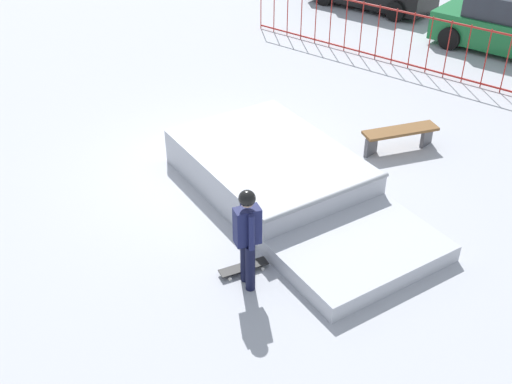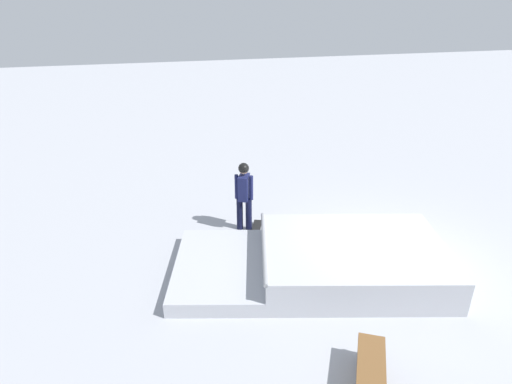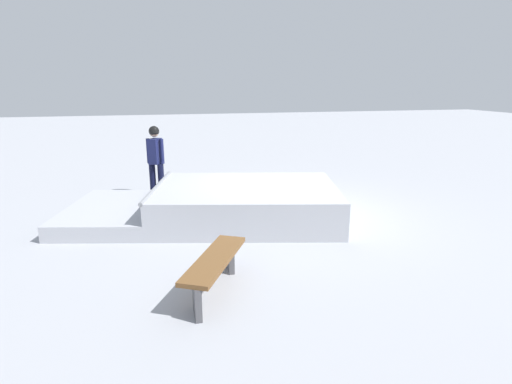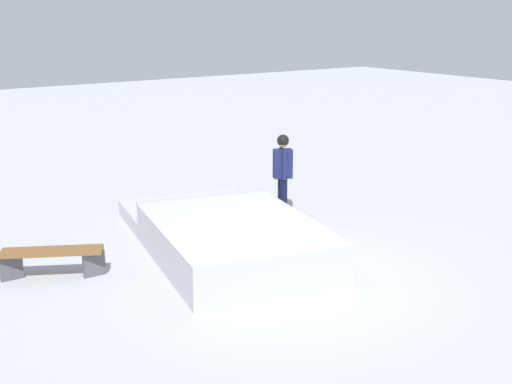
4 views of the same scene
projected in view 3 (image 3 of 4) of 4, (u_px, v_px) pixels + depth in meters
The scene contains 5 objects.
ground_plane at pixel (288, 212), 8.97m from camera, with size 60.00×60.00×0.00m, color #A8AAB2.
skate_ramp at pixel (223, 205), 8.40m from camera, with size 5.85×3.77×0.74m.
skater at pixel (155, 156), 10.00m from camera, with size 0.41×0.44×1.73m.
skateboard at pixel (169, 194), 10.14m from camera, with size 0.47×0.82×0.09m.
park_bench at pixel (215, 266), 5.49m from camera, with size 1.10×1.60×0.48m.
Camera 3 is at (2.73, 8.14, 2.71)m, focal length 28.97 mm.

